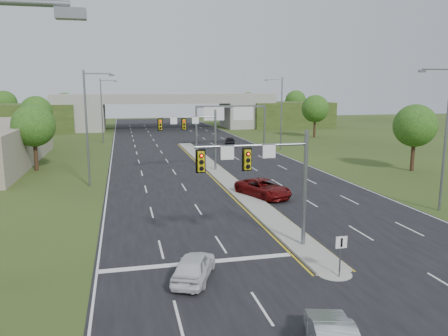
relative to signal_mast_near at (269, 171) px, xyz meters
name	(u,v)px	position (x,y,z in m)	size (l,w,h in m)	color
ground	(303,247)	(2.26, 0.07, -4.73)	(240.00, 240.00, 0.00)	#2C3F16
road	(200,158)	(2.26, 35.07, -4.72)	(24.00, 160.00, 0.02)	black
median	(219,173)	(2.26, 23.07, -4.63)	(2.00, 54.00, 0.16)	gray
median_nose	(334,272)	(2.26, -3.93, -4.63)	(2.00, 2.00, 0.16)	gray
lane_markings	(204,165)	(1.66, 28.99, -4.70)	(23.72, 160.00, 0.01)	gold
signal_mast_near	(269,171)	(0.00, 0.00, 0.00)	(6.62, 0.60, 7.00)	slate
signal_mast_far	(196,130)	(0.00, 25.00, 0.00)	(6.62, 0.60, 7.00)	slate
keep_right_sign	(341,250)	(2.26, -4.45, -3.21)	(0.60, 0.13, 2.20)	slate
sign_gantry	(230,114)	(8.95, 44.99, 0.51)	(11.58, 0.44, 6.67)	slate
overpass	(166,114)	(2.26, 80.07, -1.17)	(80.00, 14.00, 8.10)	gray
lightpole_l_mid	(89,123)	(-11.03, 20.07, 1.38)	(2.85, 0.25, 11.00)	slate
lightpole_l_far	(103,108)	(-11.03, 55.07, 1.38)	(2.85, 0.25, 11.00)	slate
lightpole_r_near	(444,132)	(15.56, 5.07, 1.38)	(2.85, 0.25, 11.00)	slate
lightpole_r_far	(280,110)	(15.56, 40.07, 1.38)	(2.85, 0.25, 11.00)	slate
tree_l_near	(34,126)	(-17.74, 30.07, 0.45)	(4.80, 4.80, 7.60)	#382316
tree_l_mid	(36,112)	(-21.74, 55.07, 0.78)	(5.20, 5.20, 8.12)	#382316
tree_r_near	(415,126)	(24.26, 20.07, 0.45)	(4.80, 4.80, 7.60)	#382316
tree_r_mid	(315,109)	(28.26, 55.07, 0.78)	(5.20, 5.20, 8.12)	#382316
tree_back_a	(4,103)	(-35.74, 94.07, 1.11)	(6.00, 6.00, 8.85)	#382316
tree_back_b	(65,104)	(-21.74, 94.07, 0.78)	(5.60, 5.60, 8.32)	#382316
tree_back_c	(248,103)	(26.26, 94.07, 0.78)	(5.60, 5.60, 8.32)	#382316
tree_back_d	(296,101)	(40.26, 94.07, 1.11)	(6.00, 6.00, 8.85)	#382316
car_white	(194,266)	(-4.81, -2.93, -4.02)	(1.61, 4.01, 1.37)	silver
car_far_a	(263,188)	(3.76, 12.22, -3.93)	(2.58, 5.60, 1.56)	#570808
car_far_c	(230,141)	(9.29, 46.53, -4.01)	(1.64, 4.07, 1.39)	black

